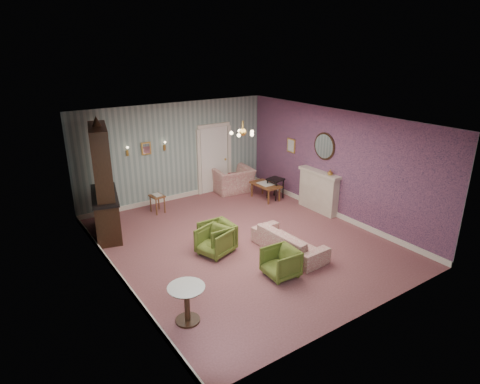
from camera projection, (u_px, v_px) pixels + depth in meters
floor at (242, 241)px, 9.75m from camera, size 7.00×7.00×0.00m
ceiling at (243, 121)px, 8.76m from camera, size 7.00×7.00×0.00m
wall_back at (175, 152)px, 11.97m from camera, size 6.00×0.00×6.00m
wall_front at (366, 243)px, 6.54m from camera, size 6.00×0.00×6.00m
wall_left at (112, 213)px, 7.67m from camera, size 0.00×7.00×7.00m
wall_right at (335, 164)px, 10.84m from camera, size 0.00×7.00×7.00m
wall_right_floral at (335, 164)px, 10.83m from camera, size 0.00×7.00×7.00m
door at (214, 158)px, 12.76m from camera, size 1.12×0.12×2.16m
olive_chair_a at (281, 261)px, 8.20m from camera, size 0.63×0.67×0.66m
olive_chair_b at (214, 240)px, 9.06m from camera, size 0.80×0.82×0.68m
olive_chair_c at (217, 235)px, 9.27m from camera, size 0.65×0.69×0.71m
sofa_chintz at (289, 238)px, 9.13m from camera, size 0.63×1.88×0.73m
wingback_chair at (233, 176)px, 12.88m from camera, size 1.26×0.89×1.03m
dresser at (102, 179)px, 9.69m from camera, size 0.99×1.81×2.86m
fireplace at (318, 191)px, 11.37m from camera, size 0.30×1.40×1.16m
mantel_vase at (330, 172)px, 10.83m from camera, size 0.15×0.15×0.15m
oval_mirror at (324, 146)px, 10.99m from camera, size 0.04×0.76×0.84m
framed_print at (291, 146)px, 12.13m from camera, size 0.04×0.34×0.42m
coffee_table at (265, 191)px, 12.35m from camera, size 0.55×0.97×0.49m
side_table_black at (275, 189)px, 12.35m from camera, size 0.51×0.51×0.64m
pedestal_table at (187, 304)px, 6.83m from camera, size 0.75×0.75×0.69m
nesting_table at (157, 203)px, 11.35m from camera, size 0.37×0.45×0.55m
gilt_mirror_back at (146, 149)px, 11.38m from camera, size 0.28×0.06×0.36m
sconce_left at (127, 151)px, 11.07m from camera, size 0.16×0.12×0.30m
sconce_right at (165, 146)px, 11.66m from camera, size 0.16×0.12×0.30m
chandelier at (243, 133)px, 8.85m from camera, size 0.56×0.56×0.36m
burgundy_cushion at (234, 179)px, 12.75m from camera, size 0.41×0.28×0.39m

